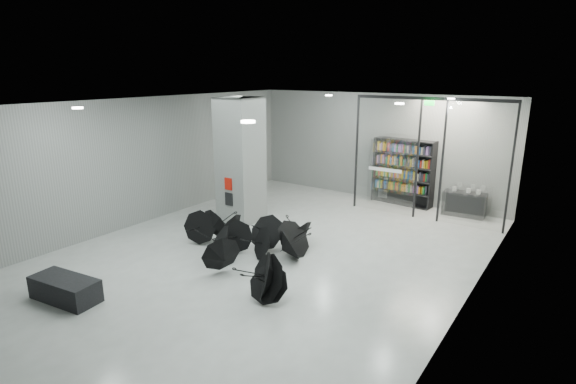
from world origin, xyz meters
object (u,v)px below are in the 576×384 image
Objects in this scene: bookshelf at (403,172)px; umbrella_cluster at (252,250)px; bench at (65,289)px; column at (241,160)px; shop_counter at (464,204)px.

umbrella_cluster is at bearing -94.38° from bookshelf.
bench is 0.64× the size of bookshelf.
umbrella_cluster reaches higher than bench.
bookshelf reaches higher than umbrella_cluster.
umbrella_cluster is at bearing -45.21° from column.
column is 7.70m from shop_counter.
shop_counter is at bearing 62.89° from umbrella_cluster.
shop_counter is (5.96, 4.60, -1.59)m from column.
column reaches higher than bench.
umbrella_cluster reaches higher than shop_counter.
column is 1.65× the size of bookshelf.
column reaches higher than shop_counter.
bookshelf is at bearing 79.53° from umbrella_cluster.
shop_counter is at bearing 37.64° from column.
column is 2.56× the size of bench.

